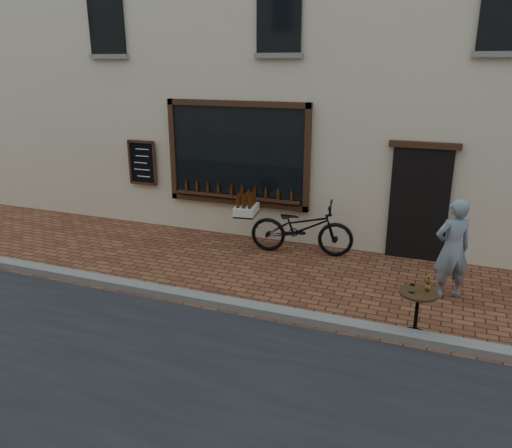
% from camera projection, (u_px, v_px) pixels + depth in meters
% --- Properties ---
extents(ground, '(90.00, 90.00, 0.00)m').
position_uv_depth(ground, '(264.00, 320.00, 7.54)').
color(ground, '#5A2B1D').
rests_on(ground, ground).
extents(kerb, '(90.00, 0.25, 0.12)m').
position_uv_depth(kerb, '(269.00, 311.00, 7.70)').
color(kerb, slate).
rests_on(kerb, ground).
extents(shop_building, '(28.00, 6.20, 10.00)m').
position_uv_depth(shop_building, '(360.00, 6.00, 11.77)').
color(shop_building, beige).
rests_on(shop_building, ground).
extents(cargo_bicycle, '(2.46, 1.01, 1.17)m').
position_uv_depth(cargo_bicycle, '(300.00, 227.00, 10.06)').
color(cargo_bicycle, black).
rests_on(cargo_bicycle, ground).
extents(bistro_table, '(0.54, 0.54, 0.92)m').
position_uv_depth(bistro_table, '(418.00, 305.00, 6.96)').
color(bistro_table, black).
rests_on(bistro_table, ground).
extents(pedestrian, '(0.74, 0.66, 1.69)m').
position_uv_depth(pedestrian, '(452.00, 249.00, 8.05)').
color(pedestrian, slate).
rests_on(pedestrian, ground).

